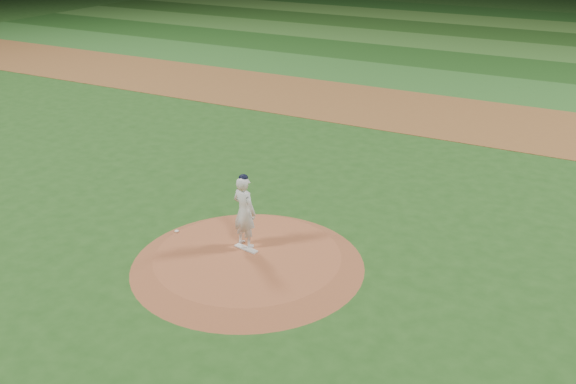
% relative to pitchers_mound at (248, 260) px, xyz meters
% --- Properties ---
extents(ground, '(120.00, 120.00, 0.00)m').
position_rel_pitchers_mound_xyz_m(ground, '(0.00, 0.00, -0.12)').
color(ground, '#224F19').
rests_on(ground, ground).
extents(infield_dirt_band, '(70.00, 6.00, 0.02)m').
position_rel_pitchers_mound_xyz_m(infield_dirt_band, '(0.00, 14.00, -0.12)').
color(infield_dirt_band, brown).
rests_on(infield_dirt_band, ground).
extents(outfield_stripe_0, '(70.00, 5.00, 0.02)m').
position_rel_pitchers_mound_xyz_m(outfield_stripe_0, '(0.00, 19.50, -0.12)').
color(outfield_stripe_0, '#2C6625').
rests_on(outfield_stripe_0, ground).
extents(outfield_stripe_1, '(70.00, 5.00, 0.02)m').
position_rel_pitchers_mound_xyz_m(outfield_stripe_1, '(0.00, 24.50, -0.12)').
color(outfield_stripe_1, '#1B4716').
rests_on(outfield_stripe_1, ground).
extents(outfield_stripe_2, '(70.00, 5.00, 0.02)m').
position_rel_pitchers_mound_xyz_m(outfield_stripe_2, '(0.00, 29.50, -0.12)').
color(outfield_stripe_2, '#356926').
rests_on(outfield_stripe_2, ground).
extents(outfield_stripe_3, '(70.00, 5.00, 0.02)m').
position_rel_pitchers_mound_xyz_m(outfield_stripe_3, '(0.00, 34.50, -0.12)').
color(outfield_stripe_3, '#1E4616').
rests_on(outfield_stripe_3, ground).
extents(outfield_stripe_4, '(70.00, 5.00, 0.02)m').
position_rel_pitchers_mound_xyz_m(outfield_stripe_4, '(0.00, 39.50, -0.12)').
color(outfield_stripe_4, '#3D7129').
rests_on(outfield_stripe_4, ground).
extents(outfield_stripe_5, '(70.00, 5.00, 0.02)m').
position_rel_pitchers_mound_xyz_m(outfield_stripe_5, '(0.00, 44.50, -0.12)').
color(outfield_stripe_5, '#1C4A17').
rests_on(outfield_stripe_5, ground).
extents(pitchers_mound, '(5.50, 5.50, 0.25)m').
position_rel_pitchers_mound_xyz_m(pitchers_mound, '(0.00, 0.00, 0.00)').
color(pitchers_mound, '#A05531').
rests_on(pitchers_mound, ground).
extents(pitching_rubber, '(0.66, 0.27, 0.03)m').
position_rel_pitchers_mound_xyz_m(pitching_rubber, '(-0.19, 0.23, 0.14)').
color(pitching_rubber, silver).
rests_on(pitching_rubber, pitchers_mound).
extents(rosin_bag, '(0.11, 0.11, 0.06)m').
position_rel_pitchers_mound_xyz_m(rosin_bag, '(-2.20, 0.16, 0.15)').
color(rosin_bag, white).
rests_on(rosin_bag, pitchers_mound).
extents(pitcher_on_mound, '(0.73, 0.56, 1.85)m').
position_rel_pitchers_mound_xyz_m(pitcher_on_mound, '(-0.31, 0.40, 1.03)').
color(pitcher_on_mound, white).
rests_on(pitcher_on_mound, pitchers_mound).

